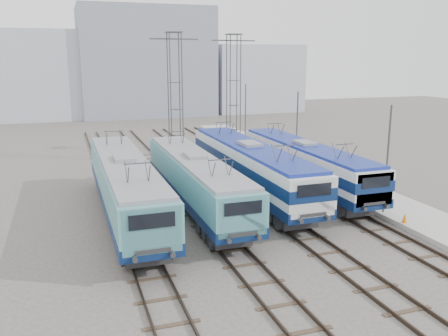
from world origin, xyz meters
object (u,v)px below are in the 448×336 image
locomotive_center_left (196,179)px  mast_rear (245,117)px  locomotive_center_right (251,165)px  mast_front (387,162)px  locomotive_far_left (126,184)px  catenary_tower_west (175,92)px  locomotive_far_right (305,162)px  mast_mid (297,133)px  catenary_tower_east (234,89)px  safety_cone (405,218)px

locomotive_center_left → mast_rear: (10.85, 19.17, 1.33)m
locomotive_center_right → mast_front: bearing=-46.2°
locomotive_far_left → locomotive_center_right: bearing=13.4°
locomotive_center_left → catenary_tower_west: (2.25, 15.17, 4.47)m
locomotive_far_right → catenary_tower_west: 15.37m
locomotive_center_right → catenary_tower_west: size_ratio=1.53×
locomotive_center_right → mast_mid: (6.35, 5.37, 1.15)m
locomotive_far_left → mast_rear: bearing=51.8°
locomotive_center_right → mast_rear: (6.35, 17.37, 1.15)m
locomotive_center_left → locomotive_center_right: size_ratio=0.95×
catenary_tower_east → mast_front: bearing=-84.5°
locomotive_center_right → mast_front: size_ratio=2.63×
locomotive_center_left → catenary_tower_east: bearing=63.0°
mast_front → safety_cone: 3.59m
locomotive_center_right → mast_front: (6.35, -6.63, 1.15)m
catenary_tower_west → mast_mid: bearing=-42.9°
mast_mid → mast_rear: (0.00, 12.00, 0.00)m
catenary_tower_west → catenary_tower_east: size_ratio=1.00×
locomotive_center_right → catenary_tower_east: catenary_tower_east is taller
mast_rear → safety_cone: size_ratio=11.75×
mast_mid → catenary_tower_west: bearing=137.1°
locomotive_center_right → locomotive_far_right: (4.50, 0.30, -0.14)m
locomotive_center_right → mast_mid: 8.40m
locomotive_far_right → locomotive_far_left: bearing=-169.8°
catenary_tower_west → mast_rear: 9.99m
catenary_tower_east → mast_rear: 4.28m
mast_rear → catenary_tower_west: bearing=-155.1°
locomotive_far_left → catenary_tower_east: 22.39m
catenary_tower_west → locomotive_far_left: bearing=-113.5°
locomotive_far_left → mast_mid: size_ratio=2.63×
locomotive_center_right → mast_mid: size_ratio=2.63×
locomotive_far_right → mast_rear: (1.85, 17.08, 1.29)m
mast_front → locomotive_center_right: bearing=133.8°
mast_mid → mast_rear: size_ratio=1.00×
mast_front → mast_rear: size_ratio=1.00×
locomotive_far_left → locomotive_center_left: (4.50, 0.34, -0.12)m
catenary_tower_west → mast_rear: bearing=24.9°
locomotive_far_left → catenary_tower_east: size_ratio=1.53×
safety_cone → locomotive_far_left: bearing=156.6°
locomotive_far_right → mast_rear: 17.22m
catenary_tower_west → catenary_tower_east: bearing=17.1°
mast_rear → safety_cone: bearing=-90.2°
locomotive_far_left → locomotive_center_right: 9.25m
locomotive_far_left → mast_mid: 17.13m
catenary_tower_east → mast_mid: (2.10, -10.00, -3.14)m
locomotive_far_right → locomotive_center_right: bearing=-176.2°
locomotive_far_right → mast_mid: 5.56m
mast_rear → locomotive_far_left: bearing=-128.2°
locomotive_far_right → mast_front: bearing=-75.0°
mast_rear → locomotive_center_left: bearing=-119.5°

